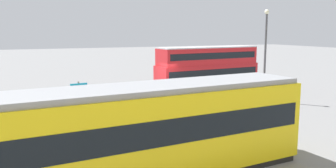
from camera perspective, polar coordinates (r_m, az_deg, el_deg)
The scene contains 8 objects.
ground_plane at distance 30.43m, azimuth -0.79°, elevation -1.45°, with size 160.00×160.00×0.00m, color slate.
double_decker_bus at distance 33.83m, azimuth 6.49°, elevation 2.90°, with size 10.63×3.44×3.84m.
tram_yellow at distance 12.54m, azimuth -4.99°, elevation -7.94°, with size 13.46×3.51×3.48m.
pedestrian_near_railing at distance 23.21m, azimuth -7.78°, elevation -2.36°, with size 0.44×0.44×1.66m.
pedestrian_crossing at distance 22.02m, azimuth 6.41°, elevation -2.87°, with size 0.45×0.45×1.70m.
pedestrian_railing at distance 23.28m, azimuth -1.25°, elevation -2.75°, with size 9.69×1.37×1.08m.
info_sign at distance 21.60m, azimuth -14.32°, elevation -1.56°, with size 1.03×0.19×2.37m.
street_lamp at distance 27.38m, azimuth 15.60°, elevation 5.61°, with size 0.36×0.36×6.92m.
Camera 1 is at (11.60, 27.60, 5.40)m, focal length 37.38 mm.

